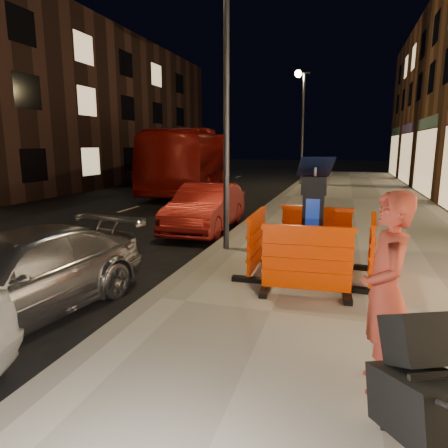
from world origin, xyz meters
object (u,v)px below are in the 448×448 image
(barrier_front, at_px, (306,261))
(stroller, at_px, (425,398))
(barrier_bldgside, at_px, (372,250))
(man, at_px, (385,293))
(car_silver, at_px, (20,318))
(parking_kiosk, at_px, (313,221))
(barrier_kerbside, at_px, (256,242))
(car_red, at_px, (206,230))
(bus_doubledecker, at_px, (194,191))
(barrier_back, at_px, (316,234))

(barrier_front, height_order, stroller, barrier_front)
(barrier_bldgside, distance_m, man, 3.08)
(car_silver, bearing_deg, barrier_bldgside, 37.93)
(parking_kiosk, height_order, barrier_bldgside, parking_kiosk)
(barrier_kerbside, distance_m, barrier_bldgside, 1.90)
(barrier_bldgside, bearing_deg, car_red, 51.85)
(stroller, bearing_deg, barrier_bldgside, 67.50)
(car_red, relative_size, man, 2.15)
(car_silver, relative_size, bus_doubledecker, 0.36)
(barrier_back, relative_size, barrier_kerbside, 1.00)
(barrier_front, relative_size, man, 0.74)
(bus_doubledecker, bearing_deg, barrier_front, -72.68)
(car_silver, distance_m, car_red, 6.20)
(bus_doubledecker, height_order, man, man)
(man, bearing_deg, car_silver, -100.50)
(barrier_bldgside, bearing_deg, man, -178.23)
(barrier_front, bearing_deg, barrier_kerbside, 131.35)
(bus_doubledecker, bearing_deg, barrier_kerbside, -74.35)
(car_silver, bearing_deg, barrier_back, 52.54)
(car_silver, height_order, man, man)
(barrier_front, distance_m, car_red, 5.60)
(man, bearing_deg, car_red, -153.14)
(car_red, xyz_separation_m, stroller, (4.22, -7.58, 0.66))
(parking_kiosk, bearing_deg, car_silver, -144.39)
(barrier_kerbside, bearing_deg, bus_doubledecker, 24.82)
(barrier_bldgside, distance_m, car_silver, 5.37)
(car_red, height_order, bus_doubledecker, bus_doubledecker)
(bus_doubledecker, xyz_separation_m, stroller, (8.10, -16.72, 0.66))
(parking_kiosk, bearing_deg, stroller, -73.55)
(bus_doubledecker, bearing_deg, stroller, -73.98)
(barrier_bldgside, bearing_deg, parking_kiosk, 93.35)
(barrier_kerbside, xyz_separation_m, man, (1.82, -3.05, 0.38))
(barrier_bldgside, relative_size, bus_doubledecker, 0.12)
(car_red, bearing_deg, car_silver, -97.28)
(barrier_kerbside, height_order, man, man)
(barrier_bldgside, relative_size, car_silver, 0.34)
(barrier_front, bearing_deg, bus_doubledecker, 113.49)
(barrier_bldgside, distance_m, bus_doubledecker, 15.07)
(barrier_back, distance_m, barrier_kerbside, 1.34)
(barrier_front, xyz_separation_m, man, (0.87, -2.10, 0.38))
(barrier_front, height_order, barrier_bldgside, same)
(car_silver, height_order, stroller, stroller)
(barrier_front, xyz_separation_m, barrier_kerbside, (-0.95, 0.95, 0.00))
(barrier_back, distance_m, stroller, 5.02)
(parking_kiosk, height_order, stroller, parking_kiosk)
(barrier_bldgside, relative_size, stroller, 1.32)
(bus_doubledecker, relative_size, stroller, 10.79)
(man, bearing_deg, barrier_back, -171.96)
(barrier_kerbside, distance_m, man, 3.57)
(car_silver, bearing_deg, barrier_front, 32.53)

